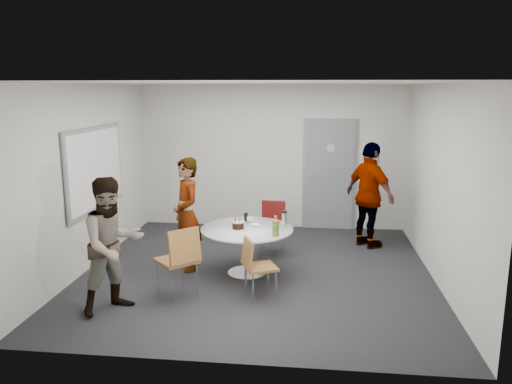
# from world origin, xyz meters

# --- Properties ---
(floor) EXTENTS (5.00, 5.00, 0.00)m
(floor) POSITION_xyz_m (0.00, 0.00, 0.00)
(floor) COLOR black
(floor) RESTS_ON ground
(ceiling) EXTENTS (5.00, 5.00, 0.00)m
(ceiling) POSITION_xyz_m (0.00, 0.00, 2.70)
(ceiling) COLOR silver
(ceiling) RESTS_ON wall_back
(wall_back) EXTENTS (5.00, 0.00, 5.00)m
(wall_back) POSITION_xyz_m (0.00, 2.50, 1.35)
(wall_back) COLOR silver
(wall_back) RESTS_ON floor
(wall_left) EXTENTS (0.00, 5.00, 5.00)m
(wall_left) POSITION_xyz_m (-2.50, 0.00, 1.35)
(wall_left) COLOR silver
(wall_left) RESTS_ON floor
(wall_right) EXTENTS (0.00, 5.00, 5.00)m
(wall_right) POSITION_xyz_m (2.50, 0.00, 1.35)
(wall_right) COLOR silver
(wall_right) RESTS_ON floor
(wall_front) EXTENTS (5.00, 0.00, 5.00)m
(wall_front) POSITION_xyz_m (0.00, -2.50, 1.35)
(wall_front) COLOR silver
(wall_front) RESTS_ON floor
(door) EXTENTS (1.02, 0.17, 2.12)m
(door) POSITION_xyz_m (1.10, 2.48, 1.03)
(door) COLOR slate
(door) RESTS_ON wall_back
(whiteboard) EXTENTS (0.04, 1.90, 1.25)m
(whiteboard) POSITION_xyz_m (-2.46, 0.20, 1.45)
(whiteboard) COLOR gray
(whiteboard) RESTS_ON wall_left
(table) EXTENTS (1.31, 1.31, 0.96)m
(table) POSITION_xyz_m (-0.11, -0.10, 0.59)
(table) COLOR silver
(table) RESTS_ON floor
(chair_near_left) EXTENTS (0.65, 0.65, 0.94)m
(chair_near_left) POSITION_xyz_m (-0.86, -1.04, 0.58)
(chair_near_left) COLOR brown
(chair_near_left) RESTS_ON floor
(chair_near_right) EXTENTS (0.52, 0.50, 0.79)m
(chair_near_right) POSITION_xyz_m (0.07, -0.92, 0.47)
(chair_near_right) COLOR brown
(chair_near_right) RESTS_ON floor
(chair_far) EXTENTS (0.43, 0.46, 0.85)m
(chair_far) POSITION_xyz_m (0.15, 0.91, 0.52)
(chair_far) COLOR maroon
(chair_far) RESTS_ON floor
(person_main) EXTENTS (0.66, 0.72, 1.66)m
(person_main) POSITION_xyz_m (-1.03, 0.01, 0.83)
(person_main) COLOR #A5C6EA
(person_main) RESTS_ON floor
(person_left) EXTENTS (0.99, 1.00, 1.63)m
(person_left) POSITION_xyz_m (-1.56, -1.46, 0.82)
(person_left) COLOR white
(person_left) RESTS_ON floor
(person_right) EXTENTS (0.98, 1.09, 1.77)m
(person_right) POSITION_xyz_m (1.73, 1.39, 0.89)
(person_right) COLOR black
(person_right) RESTS_ON floor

